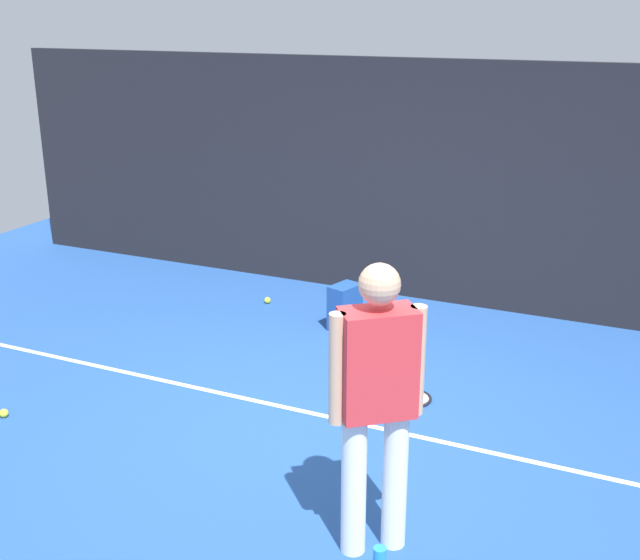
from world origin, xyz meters
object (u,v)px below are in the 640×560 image
tennis_player (377,394)px  tennis_racket (408,397)px  backpack (346,308)px  tennis_ball_near_player (4,413)px  tennis_ball_by_fence (268,300)px

tennis_player → tennis_racket: 2.10m
tennis_player → backpack: (-1.40, 2.95, -0.76)m
tennis_player → tennis_ball_near_player: 3.22m
tennis_ball_by_fence → tennis_player: bearing=-53.5°
tennis_racket → tennis_ball_by_fence: bearing=165.1°
tennis_ball_by_fence → backpack: bearing=-16.8°
tennis_ball_near_player → tennis_player: bearing=-5.1°
tennis_player → tennis_ball_by_fence: tennis_player is taller
tennis_player → tennis_racket: bearing=-116.4°
tennis_player → tennis_ball_near_player: size_ratio=25.76×
tennis_ball_near_player → tennis_ball_by_fence: same height
backpack → tennis_ball_near_player: bearing=164.8°
tennis_ball_by_fence → tennis_ball_near_player: bearing=-102.4°
tennis_racket → tennis_ball_near_player: tennis_ball_near_player is taller
tennis_player → backpack: bearing=-103.3°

